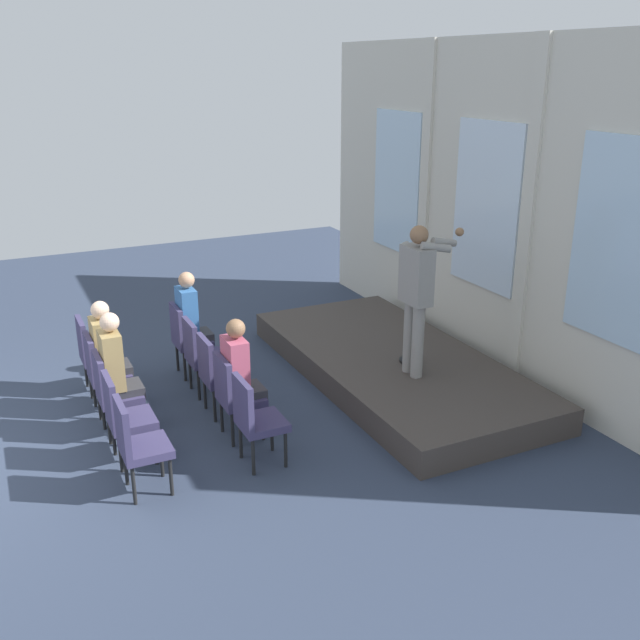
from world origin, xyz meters
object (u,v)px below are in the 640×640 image
chair_r0_c1 (200,352)px  chair_r0_c4 (255,416)px  chair_r0_c0 (186,336)px  audience_r1_c1 (107,351)px  audience_r1_c2 (117,368)px  mic_stand (412,336)px  chair_r1_c2 (112,390)px  speaker (417,290)px  chair_r1_c4 (137,441)px  audience_r0_c3 (240,372)px  chair_r1_c0 (93,350)px  chair_r1_c3 (123,414)px  chair_r1_c1 (102,369)px  audience_r0_c0 (191,318)px  chair_r0_c3 (234,392)px  chair_r0_c2 (216,371)px

chair_r0_c1 → chair_r0_c4: 1.83m
chair_r0_c0 → audience_r1_c1: audience_r1_c1 is taller
audience_r1_c1 → audience_r1_c2: audience_r1_c2 is taller
mic_stand → audience_r1_c1: (-0.90, -3.46, 0.08)m
chair_r0_c1 → chair_r1_c2: size_ratio=1.00×
speaker → chair_r1_c4: 3.53m
audience_r1_c1 → chair_r1_c2: (0.61, -0.08, -0.20)m
audience_r1_c1 → audience_r1_c2: (0.61, -0.00, 0.03)m
chair_r0_c4 → chair_r1_c4: same height
audience_r0_c3 → chair_r0_c0: bearing=-177.5°
chair_r0_c1 → audience_r0_c3: audience_r0_c3 is taller
chair_r0_c4 → chair_r1_c0: bearing=-154.8°
audience_r1_c2 → speaker: bearing=79.6°
audience_r1_c1 → chair_r1_c3: bearing=-3.8°
chair_r1_c1 → chair_r0_c4: bearing=32.1°
mic_stand → audience_r0_c0: size_ratio=1.14×
audience_r0_c0 → chair_r0_c4: (2.44, -0.08, -0.22)m
audience_r1_c1 → chair_r1_c4: (1.83, -0.08, -0.20)m
mic_stand → chair_r0_c4: bearing=-68.8°
chair_r0_c3 → chair_r0_c4: size_ratio=1.00×
mic_stand → chair_r0_c1: bearing=-110.6°
chair_r1_c1 → chair_r1_c3: (1.22, 0.00, 0.00)m
audience_r0_c0 → audience_r1_c2: (1.22, -1.15, 0.01)m
chair_r0_c3 → chair_r1_c1: bearing=-136.8°
chair_r1_c0 → chair_r1_c2: bearing=0.0°
audience_r0_c0 → chair_r0_c1: (0.61, -0.08, -0.22)m
chair_r1_c1 → mic_stand: bearing=75.7°
chair_r0_c4 → chair_r1_c2: (-1.22, -1.15, 0.00)m
chair_r1_c3 → chair_r1_c4: size_ratio=1.00×
audience_r0_c0 → audience_r0_c3: audience_r0_c0 is taller
chair_r1_c3 → chair_r1_c1: bearing=180.0°
chair_r1_c4 → chair_r0_c4: bearing=90.0°
audience_r0_c0 → chair_r0_c2: size_ratio=1.45×
mic_stand → audience_r0_c3: 2.34m
audience_r0_c3 → chair_r0_c4: bearing=-7.5°
speaker → chair_r1_c2: speaker is taller
audience_r0_c3 → chair_r1_c0: size_ratio=1.42×
chair_r1_c3 → chair_r1_c0: bearing=180.0°
audience_r0_c0 → chair_r0_c2: (1.22, -0.08, -0.22)m
speaker → chair_r1_c0: (-1.83, -3.38, -0.83)m
chair_r0_c0 → chair_r1_c1: bearing=-62.0°
chair_r0_c3 → chair_r1_c3: bearing=-90.0°
audience_r0_c0 → audience_r1_c1: 1.30m
chair_r0_c1 → chair_r0_c4: size_ratio=1.00×
chair_r1_c0 → audience_r1_c2: (1.22, 0.08, 0.23)m
chair_r0_c0 → chair_r1_c0: size_ratio=1.00×
chair_r1_c0 → chair_r0_c1: bearing=62.0°
audience_r0_c0 → audience_r0_c3: 1.83m
chair_r0_c0 → audience_r0_c0: (0.00, 0.08, 0.22)m
chair_r1_c0 → audience_r1_c1: 0.65m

